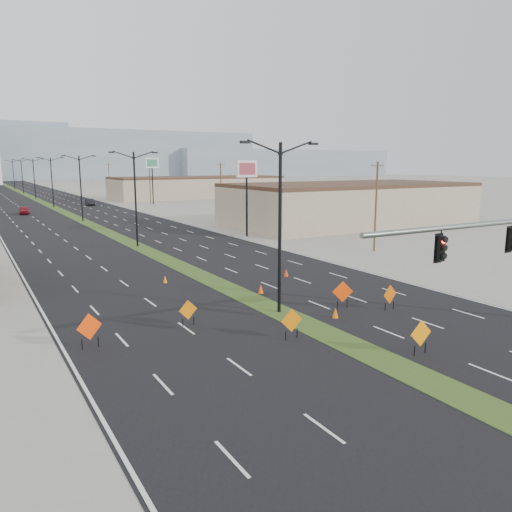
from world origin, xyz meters
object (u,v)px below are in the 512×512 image
streetlight_4 (34,177)px  pole_sign_east_near (247,175)px  streetlight_5 (22,175)px  pole_sign_east_far (152,166)px  car_left (24,210)px  cone_1 (261,289)px  construction_sign_3 (421,335)px  construction_sign_5 (390,295)px  construction_sign_1 (292,322)px  streetlight_3 (52,181)px  construction_sign_2 (188,311)px  streetlight_2 (81,186)px  cone_2 (286,273)px  cone_0 (335,313)px  streetlight_1 (135,196)px  construction_sign_4 (343,293)px  streetlight_6 (13,174)px  construction_sign_0 (89,328)px  cone_3 (165,279)px  car_mid (90,202)px  streetlight_0 (280,223)px

streetlight_4 → pole_sign_east_near: bearing=-80.4°
streetlight_5 → pole_sign_east_far: size_ratio=1.00×
car_left → cone_1: (8.00, -67.89, -0.37)m
construction_sign_3 → construction_sign_5: size_ratio=1.08×
streetlight_5 → construction_sign_1: bearing=-90.8°
streetlight_3 → pole_sign_east_near: size_ratio=1.09×
construction_sign_2 → streetlight_2: bearing=78.1°
cone_2 → construction_sign_2: bearing=-147.0°
car_left → construction_sign_1: 76.63m
cone_0 → streetlight_2: bearing=92.2°
streetlight_1 → construction_sign_4: (3.77, -29.33, -4.39)m
streetlight_5 → cone_0: size_ratio=16.56×
streetlight_6 → cone_0: bearing=-89.3°
streetlight_2 → pole_sign_east_near: bearing=-62.7°
construction_sign_0 → construction_sign_3: size_ratio=1.05×
cone_0 → pole_sign_east_near: bearing=69.4°
cone_3 → construction_sign_1: bearing=-85.1°
streetlight_1 → car_mid: 58.88m
construction_sign_0 → pole_sign_east_far: bearing=52.6°
construction_sign_3 → cone_3: (-5.27, 19.64, -0.72)m
construction_sign_0 → cone_2: construction_sign_0 is taller
construction_sign_1 → streetlight_6: bearing=93.5°
pole_sign_east_far → pole_sign_east_near: bearing=-111.2°
streetlight_1 → car_mid: streetlight_1 is taller
streetlight_3 → construction_sign_4: bearing=-87.5°
streetlight_2 → cone_1: (1.33, -51.64, -5.10)m
car_mid → streetlight_2: bearing=-102.9°
streetlight_1 → streetlight_3: same height
car_mid → construction_sign_3: size_ratio=2.50×
pole_sign_east_near → cone_2: bearing=-120.1°
streetlight_1 → construction_sign_3: 37.32m
streetlight_6 → construction_sign_3: streetlight_6 is taller
construction_sign_2 → pole_sign_east_far: size_ratio=0.15×
construction_sign_0 → construction_sign_5: size_ratio=1.13×
cone_0 → car_mid: bearing=86.5°
streetlight_6 → streetlight_4: bearing=-90.0°
streetlight_1 → cone_0: 31.09m
cone_0 → construction_sign_1: bearing=-158.6°
streetlight_4 → streetlight_5: bearing=90.0°
streetlight_2 → cone_3: size_ratio=18.42×
streetlight_0 → construction_sign_3: (2.00, -9.00, -4.43)m
car_mid → construction_sign_0: bearing=-100.9°
streetlight_3 → car_left: 14.31m
streetlight_5 → construction_sign_0: 140.88m
streetlight_2 → cone_3: 45.77m
streetlight_2 → pole_sign_east_near: 30.62m
car_left → construction_sign_4: bearing=-77.4°
streetlight_1 → streetlight_6: same height
construction_sign_3 → streetlight_3: bearing=93.6°
streetlight_2 → streetlight_3: size_ratio=1.00×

